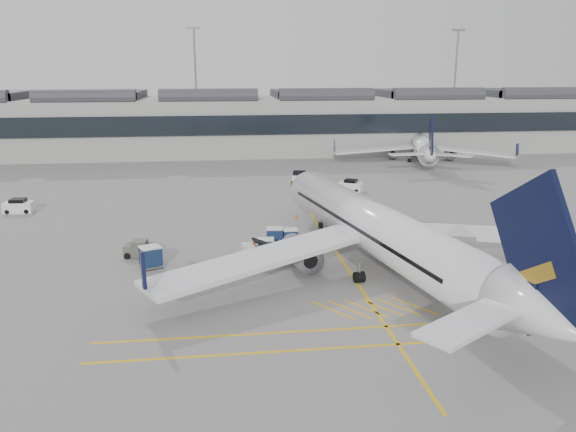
{
  "coord_description": "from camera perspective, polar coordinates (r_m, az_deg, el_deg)",
  "views": [
    {
      "loc": [
        -0.74,
        -43.01,
        16.53
      ],
      "look_at": [
        5.26,
        4.37,
        4.0
      ],
      "focal_mm": 35.0,
      "sensor_mm": 36.0,
      "label": 1
    }
  ],
  "objects": [
    {
      "name": "baggage_cart_b",
      "position": [
        54.25,
        -1.4,
        -2.03
      ],
      "size": [
        1.71,
        1.45,
        1.71
      ],
      "rotation": [
        0.0,
        0.0,
        -0.07
      ],
      "color": "gray",
      "rests_on": "ground"
    },
    {
      "name": "light_masts",
      "position": [
        129.03,
        -7.85,
        13.66
      ],
      "size": [
        113.0,
        0.6,
        25.45
      ],
      "color": "slate",
      "rests_on": "ground"
    },
    {
      "name": "safety_cone_nose",
      "position": [
        64.05,
        0.82,
        -0.0
      ],
      "size": [
        0.39,
        0.39,
        0.55
      ],
      "primitive_type": "cone",
      "color": "#F24C0A",
      "rests_on": "ground"
    },
    {
      "name": "airliner_main",
      "position": [
        47.38,
        9.35,
        -1.55
      ],
      "size": [
        39.48,
        43.52,
        11.68
      ],
      "rotation": [
        0.0,
        0.0,
        0.19
      ],
      "color": "silver",
      "rests_on": "ground"
    },
    {
      "name": "safety_cone_engine",
      "position": [
        56.26,
        9.44,
        -2.33
      ],
      "size": [
        0.36,
        0.36,
        0.5
      ],
      "primitive_type": "cone",
      "color": "#F24C0A",
      "rests_on": "ground"
    },
    {
      "name": "airliner_far",
      "position": [
        107.05,
        13.48,
        6.94
      ],
      "size": [
        31.77,
        35.18,
        9.58
      ],
      "rotation": [
        0.0,
        0.0,
        -0.27
      ],
      "color": "silver",
      "rests_on": "ground"
    },
    {
      "name": "belt_loader",
      "position": [
        49.87,
        -2.83,
        -3.93
      ],
      "size": [
        5.29,
        2.33,
        2.1
      ],
      "rotation": [
        0.0,
        0.0,
        0.16
      ],
      "color": "silver",
      "rests_on": "ground"
    },
    {
      "name": "pushback_tug",
      "position": [
        52.8,
        -14.81,
        -3.29
      ],
      "size": [
        2.84,
        1.9,
        1.51
      ],
      "rotation": [
        0.0,
        0.0,
        -0.09
      ],
      "color": "#525246",
      "rests_on": "ground"
    },
    {
      "name": "terminal",
      "position": [
        115.41,
        -6.91,
        9.43
      ],
      "size": [
        200.0,
        20.45,
        12.4
      ],
      "color": "#9E9E99",
      "rests_on": "ground"
    },
    {
      "name": "ramp_agent_a",
      "position": [
        50.2,
        -3.43,
        -3.55
      ],
      "size": [
        0.71,
        0.58,
        1.67
      ],
      "primitive_type": "imported",
      "rotation": [
        0.0,
        0.0,
        0.34
      ],
      "color": "#E6530C",
      "rests_on": "ground"
    },
    {
      "name": "ramp_agent_b",
      "position": [
        49.24,
        1.37,
        -3.68
      ],
      "size": [
        1.21,
        1.1,
        2.02
      ],
      "primitive_type": "imported",
      "rotation": [
        0.0,
        0.0,
        3.57
      ],
      "color": "#FF570D",
      "rests_on": "ground"
    },
    {
      "name": "apron_markings",
      "position": [
        56.56,
        4.06,
        -2.33
      ],
      "size": [
        0.25,
        60.0,
        0.01
      ],
      "primitive_type": "cube",
      "color": "gold",
      "rests_on": "ground"
    },
    {
      "name": "baggage_cart_c",
      "position": [
        51.03,
        -2.26,
        -3.17
      ],
      "size": [
        1.66,
        1.41,
        1.66
      ],
      "rotation": [
        0.0,
        0.0,
        -0.07
      ],
      "color": "gray",
      "rests_on": "ground"
    },
    {
      "name": "baggage_cart_a",
      "position": [
        54.3,
        0.22,
        -2.09
      ],
      "size": [
        1.51,
        1.25,
        1.58
      ],
      "rotation": [
        0.0,
        0.0,
        0.01
      ],
      "color": "gray",
      "rests_on": "ground"
    },
    {
      "name": "ground",
      "position": [
        46.09,
        -5.85,
        -6.4
      ],
      "size": [
        220.0,
        220.0,
        0.0
      ],
      "primitive_type": "plane",
      "color": "gray",
      "rests_on": "ground"
    },
    {
      "name": "service_van_left",
      "position": [
        73.85,
        -25.69,
        0.89
      ],
      "size": [
        3.35,
        1.76,
        1.69
      ],
      "rotation": [
        0.0,
        0.0,
        -0.04
      ],
      "color": "white",
      "rests_on": "ground"
    },
    {
      "name": "baggage_cart_d",
      "position": [
        49.46,
        -13.78,
        -4.01
      ],
      "size": [
        2.26,
        2.1,
        1.91
      ],
      "rotation": [
        0.0,
        0.0,
        0.41
      ],
      "color": "gray",
      "rests_on": "ground"
    },
    {
      "name": "service_van_mid",
      "position": [
        83.07,
        1.15,
        3.83
      ],
      "size": [
        2.65,
        4.09,
        1.94
      ],
      "rotation": [
        0.0,
        0.0,
        1.36
      ],
      "color": "white",
      "rests_on": "ground"
    },
    {
      "name": "service_van_right",
      "position": [
        78.9,
        6.4,
        3.06
      ],
      "size": [
        3.58,
        3.04,
        1.65
      ],
      "rotation": [
        0.0,
        0.0,
        -0.54
      ],
      "color": "white",
      "rests_on": "ground"
    }
  ]
}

